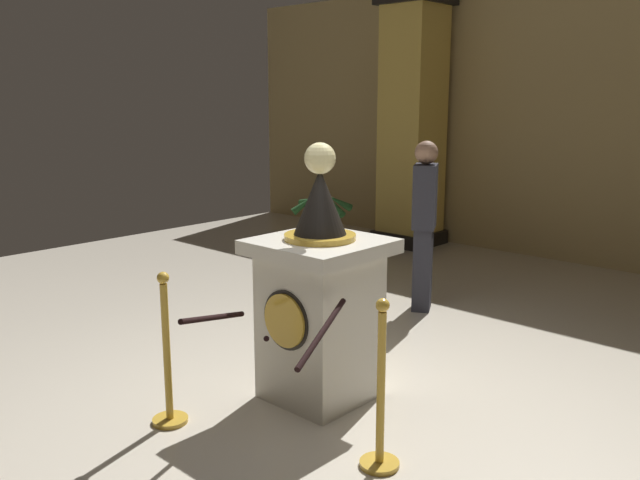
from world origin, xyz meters
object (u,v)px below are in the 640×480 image
(stanchion_near, at_px, (168,371))
(stanchion_far, at_px, (380,409))
(bystander_guest, at_px, (424,221))
(pedestal_clock, at_px, (320,302))
(potted_palm_left, at_px, (322,242))

(stanchion_near, xyz_separation_m, stanchion_far, (1.37, 0.53, -0.00))
(stanchion_near, relative_size, bystander_guest, 0.61)
(stanchion_near, bearing_deg, pedestal_clock, 65.09)
(pedestal_clock, height_order, bystander_guest, pedestal_clock)
(stanchion_far, bearing_deg, pedestal_clock, 153.34)
(stanchion_near, height_order, bystander_guest, bystander_guest)
(pedestal_clock, xyz_separation_m, stanchion_near, (-0.46, -0.99, -0.35))
(pedestal_clock, xyz_separation_m, potted_palm_left, (-2.66, 2.90, -0.42))
(pedestal_clock, distance_m, potted_palm_left, 3.96)
(stanchion_far, xyz_separation_m, potted_palm_left, (-3.57, 3.36, -0.06))
(stanchion_near, relative_size, stanchion_far, 1.01)
(stanchion_far, distance_m, potted_palm_left, 4.90)
(stanchion_far, xyz_separation_m, bystander_guest, (-1.55, 2.69, 0.56))
(pedestal_clock, bearing_deg, bystander_guest, 105.79)
(stanchion_near, xyz_separation_m, potted_palm_left, (-2.20, 3.89, -0.07))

